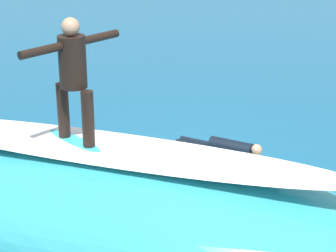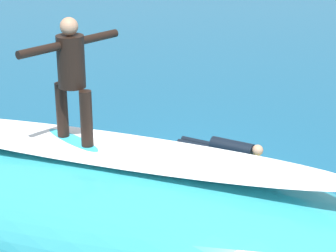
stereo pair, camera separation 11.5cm
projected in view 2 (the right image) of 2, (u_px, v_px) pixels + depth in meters
The scene contains 9 objects.
ground_plane at pixel (178, 181), 11.72m from camera, with size 120.00×120.00×0.00m, color #145175.
wave_crest at pixel (108, 210), 8.86m from camera, with size 7.84×3.14×1.77m, color teal.
wave_foam_lip at pixel (106, 148), 8.53m from camera, with size 6.66×1.10×0.08m, color white.
surfboard_riding at pixel (76, 143), 8.67m from camera, with size 1.86×0.53×0.08m, color #33B2D1.
surfer_riding at pixel (72, 71), 8.31m from camera, with size 0.65×1.55×1.67m.
surfboard_paddling at pixel (232, 157), 12.57m from camera, with size 2.15×0.52×0.10m, color yellow.
surfer_paddling at pixel (226, 147), 12.57m from camera, with size 1.78×0.34×0.32m.
foam_patch_near at pixel (165, 190), 11.22m from camera, with size 0.97×0.96×0.13m, color white.
foam_patch_mid at pixel (102, 157), 12.62m from camera, with size 0.93×0.71×0.08m, color white.
Camera 2 is at (-4.91, 9.36, 5.17)m, focal length 69.13 mm.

